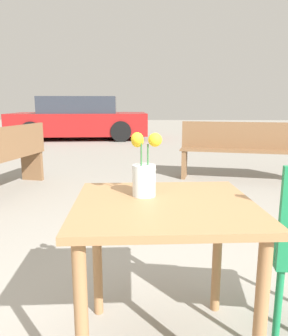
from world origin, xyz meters
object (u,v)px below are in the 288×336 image
object	(u,v)px
bench_middle	(247,148)
flower_vase	(144,174)
parked_car	(80,119)
bench_near	(4,158)
table_front	(164,229)

from	to	relation	value
bench_middle	flower_vase	bearing A→B (deg)	-112.59
bench_middle	parked_car	xyz separation A→B (m)	(-3.71, 5.42, 0.15)
bench_near	parked_car	size ratio (longest dim) A/B	0.37
bench_middle	table_front	bearing A→B (deg)	-110.73
table_front	bench_middle	world-z (taller)	bench_middle
parked_car	bench_middle	bearing A→B (deg)	-55.59
bench_near	parked_car	distance (m)	6.32
table_front	parked_car	xyz separation A→B (m)	(-2.38, 8.94, 0.02)
flower_vase	parked_car	distance (m)	9.14
flower_vase	parked_car	size ratio (longest dim) A/B	0.07
table_front	parked_car	world-z (taller)	parked_car
table_front	parked_car	size ratio (longest dim) A/B	0.19
table_front	flower_vase	xyz separation A→B (m)	(-0.09, 0.10, 0.23)
table_front	bench_middle	distance (m)	3.76
flower_vase	bench_near	xyz separation A→B (m)	(-1.83, 2.54, -0.37)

